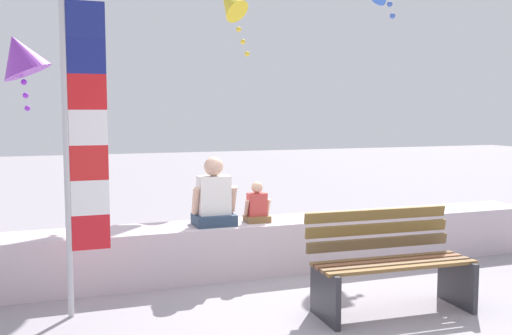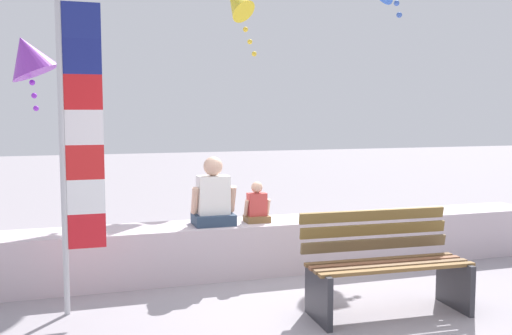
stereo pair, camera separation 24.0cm
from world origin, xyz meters
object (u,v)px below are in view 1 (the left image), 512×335
object	(u,v)px
park_bench	(389,266)
person_adult	(214,199)
flag_banner	(80,141)
person_child	(257,206)
kite_purple	(20,55)
kite_yellow	(230,5)

from	to	relation	value
park_bench	person_adult	xyz separation A→B (m)	(-1.19, 1.55, 0.45)
park_bench	flag_banner	distance (m)	2.92
person_child	kite_purple	size ratio (longest dim) A/B	0.40
person_adult	kite_purple	xyz separation A→B (m)	(-1.97, 2.58, 1.69)
park_bench	kite_yellow	distance (m)	5.17
kite_purple	flag_banner	bearing A→B (deg)	-80.13
person_adult	person_child	world-z (taller)	person_adult
park_bench	person_adult	bearing A→B (deg)	127.51
kite_yellow	kite_purple	bearing A→B (deg)	-178.45
person_adult	person_child	distance (m)	0.50
person_adult	flag_banner	size ratio (longest dim) A/B	0.27
park_bench	kite_purple	distance (m)	5.63
person_child	kite_yellow	xyz separation A→B (m)	(0.52, 2.66, 2.66)
person_child	kite_purple	bearing A→B (deg)	133.72
person_adult	flag_banner	world-z (taller)	flag_banner
kite_yellow	person_adult	bearing A→B (deg)	-110.87
person_adult	park_bench	bearing A→B (deg)	-52.49
person_child	flag_banner	distance (m)	2.18
person_adult	flag_banner	xyz separation A→B (m)	(-1.39, -0.77, 0.68)
kite_purple	person_adult	bearing A→B (deg)	-52.56
park_bench	kite_purple	bearing A→B (deg)	127.46
person_child	flag_banner	xyz separation A→B (m)	(-1.88, -0.77, 0.79)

